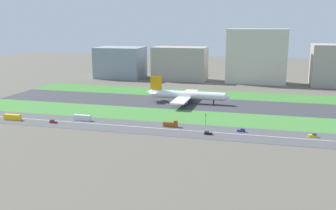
# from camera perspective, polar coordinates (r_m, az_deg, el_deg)

# --- Properties ---
(ground_plane) EXTENTS (800.00, 800.00, 0.00)m
(ground_plane) POSITION_cam_1_polar(r_m,az_deg,el_deg) (294.13, 1.09, 0.37)
(ground_plane) COLOR #5B564C
(runway) EXTENTS (280.00, 46.00, 0.10)m
(runway) POSITION_cam_1_polar(r_m,az_deg,el_deg) (294.12, 1.09, 0.38)
(runway) COLOR #38383D
(runway) RESTS_ON ground_plane
(grass_median_north) EXTENTS (280.00, 36.00, 0.10)m
(grass_median_north) POSITION_cam_1_polar(r_m,az_deg,el_deg) (333.33, 2.77, 1.79)
(grass_median_north) COLOR #3D7A33
(grass_median_north) RESTS_ON ground_plane
(grass_median_south) EXTENTS (280.00, 36.00, 0.10)m
(grass_median_south) POSITION_cam_1_polar(r_m,az_deg,el_deg) (255.47, -1.11, -1.46)
(grass_median_south) COLOR #427F38
(grass_median_south) RESTS_ON ground_plane
(highway) EXTENTS (280.00, 28.00, 0.10)m
(highway) POSITION_cam_1_polar(r_m,az_deg,el_deg) (225.89, -3.34, -3.33)
(highway) COLOR #4C4C4F
(highway) RESTS_ON ground_plane
(highway_centerline) EXTENTS (266.00, 0.50, 0.01)m
(highway_centerline) POSITION_cam_1_polar(r_m,az_deg,el_deg) (225.87, -3.34, -3.32)
(highway_centerline) COLOR silver
(highway_centerline) RESTS_ON highway
(airliner) EXTENTS (65.00, 56.00, 19.70)m
(airliner) POSITION_cam_1_polar(r_m,az_deg,el_deg) (291.12, 2.64, 1.48)
(airliner) COLOR white
(airliner) RESTS_ON runway
(car_3) EXTENTS (4.40, 1.80, 2.00)m
(car_3) POSITION_cam_1_polar(r_m,az_deg,el_deg) (212.50, 5.92, -4.14)
(car_3) COLOR black
(car_3) RESTS_ON highway
(truck_0) EXTENTS (8.40, 2.50, 4.00)m
(truck_0) POSITION_cam_1_polar(r_m,az_deg,el_deg) (226.29, 0.42, -2.86)
(truck_0) COLOR brown
(truck_0) RESTS_ON highway
(car_1) EXTENTS (4.40, 1.80, 2.00)m
(car_1) POSITION_cam_1_polar(r_m,az_deg,el_deg) (245.18, -16.67, -2.37)
(car_1) COLOR #B2191E
(car_1) RESTS_ON highway
(car_2) EXTENTS (4.40, 1.80, 2.00)m
(car_2) POSITION_cam_1_polar(r_m,az_deg,el_deg) (221.24, 20.72, -4.23)
(car_2) COLOR yellow
(car_2) RESTS_ON highway
(car_0) EXTENTS (4.40, 1.80, 2.00)m
(car_0) POSITION_cam_1_polar(r_m,az_deg,el_deg) (220.26, 10.84, -3.71)
(car_0) COLOR navy
(car_0) RESTS_ON highway
(bus_1) EXTENTS (11.60, 2.50, 3.50)m
(bus_1) POSITION_cam_1_polar(r_m,az_deg,el_deg) (260.79, -22.04, -1.69)
(bus_1) COLOR yellow
(bus_1) RESTS_ON highway
(bus_0) EXTENTS (11.60, 2.50, 3.50)m
(bus_0) POSITION_cam_1_polar(r_m,az_deg,el_deg) (246.39, -12.61, -1.86)
(bus_0) COLOR silver
(bus_0) RESTS_ON highway
(traffic_light) EXTENTS (0.36, 0.50, 7.20)m
(traffic_light) POSITION_cam_1_polar(r_m,az_deg,el_deg) (229.39, 5.60, -2.03)
(traffic_light) COLOR #4C4C51
(traffic_light) RESTS_ON highway
(terminal_building) EXTENTS (50.06, 35.99, 33.28)m
(terminal_building) POSITION_cam_1_polar(r_m,az_deg,el_deg) (426.48, -7.07, 6.27)
(terminal_building) COLOR gray
(terminal_building) RESTS_ON ground_plane
(hangar_building) EXTENTS (55.69, 28.54, 34.59)m
(hangar_building) POSITION_cam_1_polar(r_m,az_deg,el_deg) (406.36, 1.76, 6.15)
(hangar_building) COLOR #9E998E
(hangar_building) RESTS_ON ground_plane
(office_tower) EXTENTS (58.40, 26.31, 53.63)m
(office_tower) POSITION_cam_1_polar(r_m,az_deg,el_deg) (395.21, 12.98, 7.06)
(office_tower) COLOR beige
(office_tower) RESTS_ON ground_plane
(fuel_tank_west) EXTENTS (25.43, 25.43, 15.24)m
(fuel_tank_west) POSITION_cam_1_polar(r_m,az_deg,el_deg) (451.67, 2.72, 5.53)
(fuel_tank_west) COLOR silver
(fuel_tank_west) RESTS_ON ground_plane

